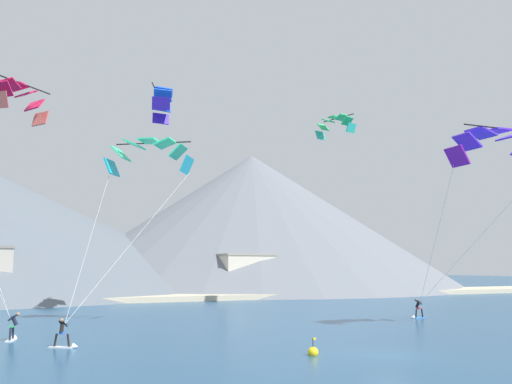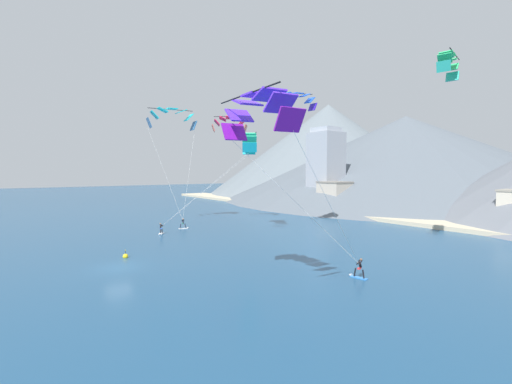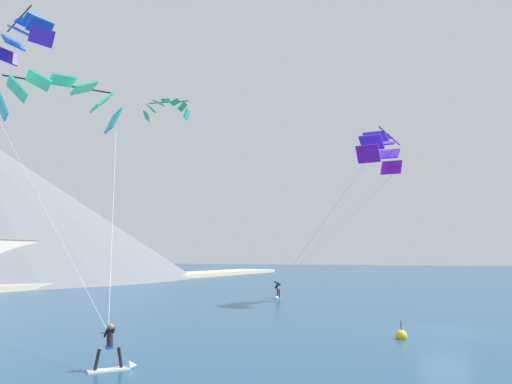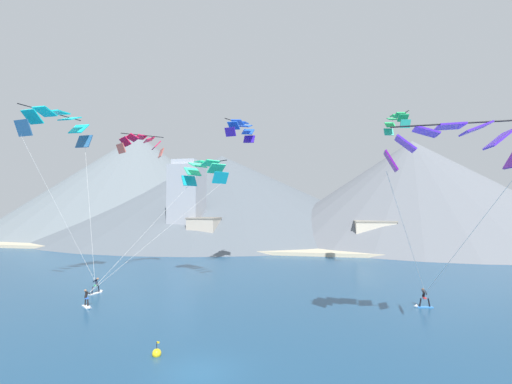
# 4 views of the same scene
# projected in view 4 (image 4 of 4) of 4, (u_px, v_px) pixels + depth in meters

# --- Properties ---
(ground_plane) EXTENTS (400.00, 400.00, 0.00)m
(ground_plane) POSITION_uv_depth(u_px,v_px,m) (200.00, 374.00, 19.04)
(ground_plane) COLOR navy
(kitesurfer_near_lead) EXTENTS (1.63, 1.37, 1.73)m
(kitesurfer_near_lead) POSITION_uv_depth(u_px,v_px,m) (87.00, 302.00, 31.55)
(kitesurfer_near_lead) COLOR white
(kitesurfer_near_lead) RESTS_ON ground
(kitesurfer_near_trail) EXTENTS (0.79, 1.79, 1.79)m
(kitesurfer_near_trail) POSITION_uv_depth(u_px,v_px,m) (97.00, 288.00, 36.86)
(kitesurfer_near_trail) COLOR white
(kitesurfer_near_trail) RESTS_ON ground
(kitesurfer_mid_center) EXTENTS (1.78, 0.77, 1.77)m
(kitesurfer_mid_center) POSITION_uv_depth(u_px,v_px,m) (422.00, 301.00, 31.71)
(kitesurfer_mid_center) COLOR #337FDB
(kitesurfer_mid_center) RESTS_ON ground
(parafoil_kite_near_lead) EXTENTS (10.83, 13.49, 13.54)m
(parafoil_kite_near_lead) POSITION_uv_depth(u_px,v_px,m) (204.00, 170.00, 41.45)
(parafoil_kite_near_lead) COLOR #13ABC1
(parafoil_kite_near_trail) EXTENTS (7.75, 8.80, 19.01)m
(parafoil_kite_near_trail) POSITION_uv_depth(u_px,v_px,m) (57.00, 123.00, 39.63)
(parafoil_kite_near_trail) COLOR #2A5E92
(parafoil_kite_mid_center) EXTENTS (8.28, 11.47, 13.31)m
(parafoil_kite_mid_center) POSITION_uv_depth(u_px,v_px,m) (450.00, 142.00, 22.32)
(parafoil_kite_mid_center) COLOR purple
(parafoil_kite_distant_high_outer) EXTENTS (4.82, 5.75, 2.81)m
(parafoil_kite_distant_high_outer) POSITION_uv_depth(u_px,v_px,m) (141.00, 143.00, 46.30)
(parafoil_kite_distant_high_outer) COLOR #C7574C
(parafoil_kite_distant_low_drift) EXTENTS (3.19, 6.20, 2.64)m
(parafoil_kite_distant_low_drift) POSITION_uv_depth(u_px,v_px,m) (241.00, 128.00, 47.99)
(parafoil_kite_distant_low_drift) COLOR #391CB3
(parafoil_kite_distant_mid_solo) EXTENTS (2.56, 5.40, 2.31)m
(parafoil_kite_distant_mid_solo) POSITION_uv_depth(u_px,v_px,m) (396.00, 121.00, 45.95)
(parafoil_kite_distant_mid_solo) COLOR #2AB59C
(race_marker_buoy) EXTENTS (0.56, 0.56, 1.02)m
(race_marker_buoy) POSITION_uv_depth(u_px,v_px,m) (157.00, 353.00, 21.32)
(race_marker_buoy) COLOR yellow
(race_marker_buoy) RESTS_ON ground
(shoreline_strip) EXTENTS (180.00, 10.00, 0.70)m
(shoreline_strip) POSITION_uv_depth(u_px,v_px,m) (290.00, 251.00, 69.96)
(shoreline_strip) COLOR beige
(shoreline_strip) RESTS_ON ground
(shore_building_harbour_front) EXTENTS (8.24, 5.59, 6.45)m
(shore_building_harbour_front) POSITION_uv_depth(u_px,v_px,m) (375.00, 236.00, 71.51)
(shore_building_harbour_front) COLOR beige
(shore_building_harbour_front) RESTS_ON ground
(shore_building_promenade_mid) EXTENTS (6.54, 4.25, 4.50)m
(shore_building_promenade_mid) POSITION_uv_depth(u_px,v_px,m) (471.00, 243.00, 66.57)
(shore_building_promenade_mid) COLOR #B7AD9E
(shore_building_promenade_mid) RESTS_ON ground
(shore_building_quay_east) EXTENTS (6.34, 6.18, 6.99)m
(shore_building_quay_east) POSITION_uv_depth(u_px,v_px,m) (204.00, 233.00, 75.48)
(shore_building_quay_east) COLOR #B7AD9E
(shore_building_quay_east) RESTS_ON ground
(highrise_tower) EXTENTS (7.00, 7.00, 20.18)m
(highrise_tower) POSITION_uv_depth(u_px,v_px,m) (187.00, 204.00, 79.26)
(highrise_tower) COLOR #999EA8
(highrise_tower) RESTS_ON ground
(mountain_peak_west_ridge) EXTENTS (98.27, 98.27, 36.87)m
(mountain_peak_west_ridge) POSITION_uv_depth(u_px,v_px,m) (138.00, 183.00, 129.82)
(mountain_peak_west_ridge) COLOR slate
(mountain_peak_west_ridge) RESTS_ON ground
(mountain_peak_central_summit) EXTENTS (87.20, 87.20, 28.49)m
(mountain_peak_central_summit) POSITION_uv_depth(u_px,v_px,m) (413.00, 190.00, 98.54)
(mountain_peak_central_summit) COLOR slate
(mountain_peak_central_summit) RESTS_ON ground
(mountain_peak_east_shoulder) EXTENTS (122.61, 122.61, 28.10)m
(mountain_peak_east_shoulder) POSITION_uv_depth(u_px,v_px,m) (222.00, 194.00, 125.12)
(mountain_peak_east_shoulder) COLOR slate
(mountain_peak_east_shoulder) RESTS_ON ground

